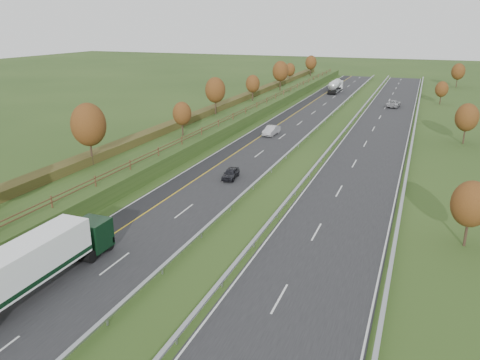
# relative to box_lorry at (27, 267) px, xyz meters

# --- Properties ---
(ground) EXTENTS (400.00, 400.00, 0.00)m
(ground) POSITION_rel_box_lorry_xyz_m (9.55, 50.12, -2.33)
(ground) COLOR #284117
(ground) RESTS_ON ground
(near_carriageway) EXTENTS (10.50, 200.00, 0.04)m
(near_carriageway) POSITION_rel_box_lorry_xyz_m (1.55, 55.12, -2.31)
(near_carriageway) COLOR black
(near_carriageway) RESTS_ON ground
(far_carriageway) EXTENTS (10.50, 200.00, 0.04)m
(far_carriageway) POSITION_rel_box_lorry_xyz_m (18.05, 55.12, -2.31)
(far_carriageway) COLOR black
(far_carriageway) RESTS_ON ground
(hard_shoulder) EXTENTS (3.00, 200.00, 0.04)m
(hard_shoulder) POSITION_rel_box_lorry_xyz_m (-2.20, 55.12, -2.31)
(hard_shoulder) COLOR black
(hard_shoulder) RESTS_ON ground
(lane_markings) EXTENTS (26.75, 200.00, 0.01)m
(lane_markings) POSITION_rel_box_lorry_xyz_m (7.95, 55.00, -2.28)
(lane_markings) COLOR silver
(lane_markings) RESTS_ON near_carriageway
(embankment_left) EXTENTS (12.00, 200.00, 2.00)m
(embankment_left) POSITION_rel_box_lorry_xyz_m (-11.45, 55.12, -1.33)
(embankment_left) COLOR #284117
(embankment_left) RESTS_ON ground
(hedge_left) EXTENTS (2.20, 180.00, 1.10)m
(hedge_left) POSITION_rel_box_lorry_xyz_m (-13.45, 55.12, 0.22)
(hedge_left) COLOR #3A3D19
(hedge_left) RESTS_ON embankment_left
(fence_left) EXTENTS (0.12, 189.06, 1.20)m
(fence_left) POSITION_rel_box_lorry_xyz_m (-6.95, 54.70, 0.40)
(fence_left) COLOR #422B19
(fence_left) RESTS_ON embankment_left
(median_barrier_near) EXTENTS (0.32, 200.00, 0.71)m
(median_barrier_near) POSITION_rel_box_lorry_xyz_m (7.25, 55.12, -1.72)
(median_barrier_near) COLOR #93969B
(median_barrier_near) RESTS_ON ground
(median_barrier_far) EXTENTS (0.32, 200.00, 0.71)m
(median_barrier_far) POSITION_rel_box_lorry_xyz_m (12.35, 55.12, -1.72)
(median_barrier_far) COLOR #93969B
(median_barrier_far) RESTS_ON ground
(outer_barrier_far) EXTENTS (0.32, 200.00, 0.71)m
(outer_barrier_far) POSITION_rel_box_lorry_xyz_m (23.85, 55.12, -1.71)
(outer_barrier_far) COLOR #93969B
(outer_barrier_far) RESTS_ON ground
(trees_left) EXTENTS (6.64, 164.30, 7.66)m
(trees_left) POSITION_rel_box_lorry_xyz_m (-11.10, 51.75, 4.04)
(trees_left) COLOR #2D2116
(trees_left) RESTS_ON embankment_left
(trees_far) EXTENTS (8.45, 118.60, 7.12)m
(trees_far) POSITION_rel_box_lorry_xyz_m (31.34, 84.33, 1.92)
(trees_far) COLOR #2D2116
(trees_far) RESTS_ON ground
(box_lorry) EXTENTS (2.58, 16.28, 4.06)m
(box_lorry) POSITION_rel_box_lorry_xyz_m (0.00, 0.00, 0.00)
(box_lorry) COLOR black
(box_lorry) RESTS_ON near_carriageway
(road_tanker) EXTENTS (2.40, 11.22, 3.46)m
(road_tanker) POSITION_rel_box_lorry_xyz_m (1.45, 111.02, -0.47)
(road_tanker) COLOR silver
(road_tanker) RESTS_ON near_carriageway
(car_dark_near) EXTENTS (2.00, 4.06, 1.33)m
(car_dark_near) POSITION_rel_box_lorry_xyz_m (3.23, 29.83, -1.63)
(car_dark_near) COLOR black
(car_dark_near) RESTS_ON near_carriageway
(car_silver_mid) EXTENTS (2.04, 4.95, 1.60)m
(car_silver_mid) POSITION_rel_box_lorry_xyz_m (0.67, 54.59, -1.49)
(car_silver_mid) COLOR #A5A4A9
(car_silver_mid) RESTS_ON near_carriageway
(car_small_far) EXTENTS (2.63, 5.36, 1.50)m
(car_small_far) POSITION_rel_box_lorry_xyz_m (-0.05, 120.08, -1.54)
(car_small_far) COLOR #12143A
(car_small_far) RESTS_ON near_carriageway
(car_oncoming) EXTENTS (3.20, 5.89, 1.57)m
(car_oncoming) POSITION_rel_box_lorry_xyz_m (18.42, 91.80, -1.51)
(car_oncoming) COLOR #A6A5AA
(car_oncoming) RESTS_ON far_carriageway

